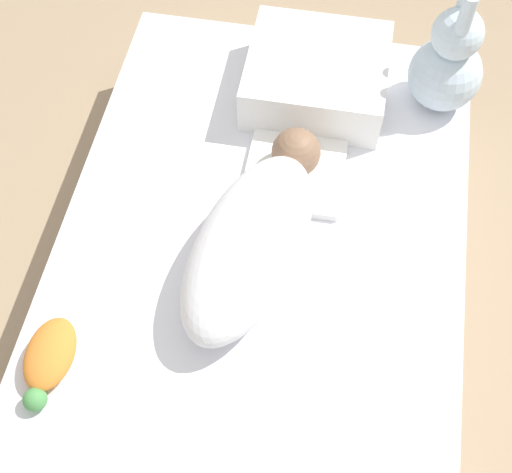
% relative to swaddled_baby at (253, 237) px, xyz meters
% --- Properties ---
extents(ground_plane, '(12.00, 12.00, 0.00)m').
position_rel_swaddled_baby_xyz_m(ground_plane, '(-0.06, 0.01, -0.31)').
color(ground_plane, '#9E8466').
extents(bed_mattress, '(1.26, 0.86, 0.24)m').
position_rel_swaddled_baby_xyz_m(bed_mattress, '(-0.06, 0.01, -0.19)').
color(bed_mattress, white).
rests_on(bed_mattress, ground_plane).
extents(burp_cloth, '(0.23, 0.22, 0.02)m').
position_rel_swaddled_baby_xyz_m(burp_cloth, '(-0.23, 0.05, -0.07)').
color(burp_cloth, white).
rests_on(burp_cloth, bed_mattress).
extents(swaddled_baby, '(0.56, 0.30, 0.15)m').
position_rel_swaddled_baby_xyz_m(swaddled_baby, '(0.00, 0.00, 0.00)').
color(swaddled_baby, white).
rests_on(swaddled_baby, bed_mattress).
extents(pillow, '(0.30, 0.33, 0.12)m').
position_rel_swaddled_baby_xyz_m(pillow, '(-0.48, 0.07, -0.02)').
color(pillow, white).
rests_on(pillow, bed_mattress).
extents(bunny_plush, '(0.17, 0.17, 0.33)m').
position_rel_swaddled_baby_xyz_m(bunny_plush, '(-0.51, 0.36, 0.04)').
color(bunny_plush, silver).
rests_on(bunny_plush, bed_mattress).
extents(turtle_plush, '(0.19, 0.09, 0.06)m').
position_rel_swaddled_baby_xyz_m(turtle_plush, '(0.30, -0.34, -0.05)').
color(turtle_plush, orange).
rests_on(turtle_plush, bed_mattress).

